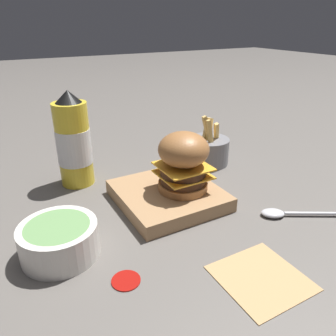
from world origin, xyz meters
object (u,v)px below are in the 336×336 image
object	(u,v)px
spoon	(281,213)
ketchup_bottle	(74,143)
serving_board	(168,195)
fries_basket	(208,150)
burger	(183,161)
side_bowl	(59,240)

from	to	relation	value
spoon	ketchup_bottle	bearing A→B (deg)	-17.68
serving_board	fries_basket	xyz separation A→B (m)	(0.13, -0.20, 0.02)
serving_board	fries_basket	size ratio (longest dim) A/B	1.55
burger	ketchup_bottle	distance (m)	0.27
ketchup_bottle	spoon	world-z (taller)	ketchup_bottle
ketchup_bottle	side_bowl	distance (m)	0.28
ketchup_bottle	burger	bearing A→B (deg)	-139.22
ketchup_bottle	side_bowl	xyz separation A→B (m)	(-0.25, 0.10, -0.07)
side_bowl	burger	bearing A→B (deg)	-79.49
serving_board	side_bowl	xyz separation A→B (m)	(-0.06, 0.24, 0.02)
burger	spoon	distance (m)	0.22
burger	spoon	xyz separation A→B (m)	(-0.15, -0.14, -0.09)
ketchup_bottle	spoon	xyz separation A→B (m)	(-0.35, -0.32, -0.10)
fries_basket	side_bowl	world-z (taller)	fries_basket
side_bowl	spoon	world-z (taller)	side_bowl
ketchup_bottle	spoon	size ratio (longest dim) A/B	1.53
burger	fries_basket	world-z (taller)	burger
serving_board	side_bowl	bearing A→B (deg)	104.91
ketchup_bottle	fries_basket	distance (m)	0.35
ketchup_bottle	side_bowl	size ratio (longest dim) A/B	1.73
fries_basket	spoon	xyz separation A→B (m)	(-0.29, 0.03, -0.03)
burger	side_bowl	bearing A→B (deg)	100.51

